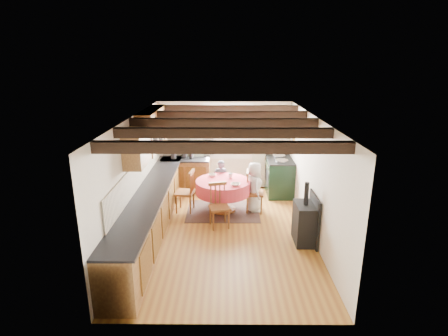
{
  "coord_description": "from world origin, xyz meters",
  "views": [
    {
      "loc": [
        0.05,
        -6.75,
        3.47
      ],
      "look_at": [
        0.0,
        0.8,
        1.15
      ],
      "focal_mm": 28.43,
      "sensor_mm": 36.0,
      "label": 1
    }
  ],
  "objects_px": {
    "chair_right": "(255,191)",
    "cup": "(231,175)",
    "dining_table": "(223,196)",
    "child_far": "(221,180)",
    "chair_left": "(185,191)",
    "cast_iron_stove": "(305,213)",
    "aga_range": "(279,176)",
    "child_right": "(254,187)",
    "chair_near": "(219,206)"
  },
  "relations": [
    {
      "from": "dining_table",
      "to": "child_far",
      "type": "distance_m",
      "value": 0.71
    },
    {
      "from": "chair_near",
      "to": "cast_iron_stove",
      "type": "bearing_deg",
      "value": -35.51
    },
    {
      "from": "child_right",
      "to": "chair_near",
      "type": "bearing_deg",
      "value": 130.29
    },
    {
      "from": "dining_table",
      "to": "chair_right",
      "type": "bearing_deg",
      "value": 0.76
    },
    {
      "from": "chair_near",
      "to": "cup",
      "type": "relative_size",
      "value": 8.67
    },
    {
      "from": "chair_near",
      "to": "cast_iron_stove",
      "type": "relative_size",
      "value": 0.77
    },
    {
      "from": "dining_table",
      "to": "child_far",
      "type": "height_order",
      "value": "child_far"
    },
    {
      "from": "cast_iron_stove",
      "to": "child_far",
      "type": "bearing_deg",
      "value": 127.54
    },
    {
      "from": "chair_left",
      "to": "cast_iron_stove",
      "type": "height_order",
      "value": "cast_iron_stove"
    },
    {
      "from": "dining_table",
      "to": "child_right",
      "type": "distance_m",
      "value": 0.77
    },
    {
      "from": "cup",
      "to": "chair_left",
      "type": "bearing_deg",
      "value": -167.9
    },
    {
      "from": "cast_iron_stove",
      "to": "child_right",
      "type": "bearing_deg",
      "value": 119.85
    },
    {
      "from": "chair_left",
      "to": "child_right",
      "type": "bearing_deg",
      "value": 99.13
    },
    {
      "from": "aga_range",
      "to": "child_far",
      "type": "xyz_separation_m",
      "value": [
        -1.55,
        -0.49,
        0.05
      ]
    },
    {
      "from": "cup",
      "to": "child_right",
      "type": "bearing_deg",
      "value": -19.2
    },
    {
      "from": "chair_right",
      "to": "aga_range",
      "type": "xyz_separation_m",
      "value": [
        0.75,
        1.17,
        -0.01
      ]
    },
    {
      "from": "chair_near",
      "to": "child_right",
      "type": "bearing_deg",
      "value": 32.79
    },
    {
      "from": "chair_right",
      "to": "child_right",
      "type": "distance_m",
      "value": 0.1
    },
    {
      "from": "dining_table",
      "to": "aga_range",
      "type": "distance_m",
      "value": 1.91
    },
    {
      "from": "child_far",
      "to": "chair_left",
      "type": "bearing_deg",
      "value": 46.71
    },
    {
      "from": "cup",
      "to": "dining_table",
      "type": "bearing_deg",
      "value": -127.02
    },
    {
      "from": "dining_table",
      "to": "aga_range",
      "type": "relative_size",
      "value": 1.2
    },
    {
      "from": "chair_near",
      "to": "cast_iron_stove",
      "type": "height_order",
      "value": "cast_iron_stove"
    },
    {
      "from": "dining_table",
      "to": "cast_iron_stove",
      "type": "relative_size",
      "value": 1.02
    },
    {
      "from": "chair_near",
      "to": "chair_left",
      "type": "distance_m",
      "value": 1.17
    },
    {
      "from": "child_far",
      "to": "child_right",
      "type": "xyz_separation_m",
      "value": [
        0.79,
        -0.65,
        0.06
      ]
    },
    {
      "from": "chair_left",
      "to": "child_right",
      "type": "distance_m",
      "value": 1.64
    },
    {
      "from": "dining_table",
      "to": "child_far",
      "type": "bearing_deg",
      "value": 94.49
    },
    {
      "from": "aga_range",
      "to": "chair_right",
      "type": "bearing_deg",
      "value": -122.67
    },
    {
      "from": "aga_range",
      "to": "chair_near",
      "type": "bearing_deg",
      "value": -128.19
    },
    {
      "from": "chair_near",
      "to": "cast_iron_stove",
      "type": "distance_m",
      "value": 1.81
    },
    {
      "from": "aga_range",
      "to": "child_right",
      "type": "bearing_deg",
      "value": -123.89
    },
    {
      "from": "child_right",
      "to": "cup",
      "type": "relative_size",
      "value": 10.77
    },
    {
      "from": "chair_right",
      "to": "child_right",
      "type": "xyz_separation_m",
      "value": [
        -0.01,
        0.04,
        0.1
      ]
    },
    {
      "from": "chair_right",
      "to": "child_right",
      "type": "relative_size",
      "value": 0.84
    },
    {
      "from": "chair_near",
      "to": "aga_range",
      "type": "height_order",
      "value": "aga_range"
    },
    {
      "from": "chair_near",
      "to": "chair_right",
      "type": "relative_size",
      "value": 0.96
    },
    {
      "from": "chair_right",
      "to": "cup",
      "type": "relative_size",
      "value": 9.03
    },
    {
      "from": "chair_left",
      "to": "child_right",
      "type": "height_order",
      "value": "child_right"
    },
    {
      "from": "dining_table",
      "to": "chair_right",
      "type": "distance_m",
      "value": 0.76
    },
    {
      "from": "aga_range",
      "to": "cup",
      "type": "height_order",
      "value": "aga_range"
    },
    {
      "from": "chair_near",
      "to": "cup",
      "type": "distance_m",
      "value": 1.13
    },
    {
      "from": "chair_right",
      "to": "cup",
      "type": "bearing_deg",
      "value": 73.44
    },
    {
      "from": "chair_right",
      "to": "cast_iron_stove",
      "type": "xyz_separation_m",
      "value": [
        0.86,
        -1.48,
        0.12
      ]
    },
    {
      "from": "chair_near",
      "to": "chair_left",
      "type": "bearing_deg",
      "value": 121.29
    },
    {
      "from": "cast_iron_stove",
      "to": "child_far",
      "type": "height_order",
      "value": "cast_iron_stove"
    },
    {
      "from": "chair_near",
      "to": "child_far",
      "type": "distance_m",
      "value": 1.5
    },
    {
      "from": "dining_table",
      "to": "chair_near",
      "type": "bearing_deg",
      "value": -94.76
    },
    {
      "from": "child_right",
      "to": "chair_right",
      "type": "bearing_deg",
      "value": -167.89
    },
    {
      "from": "dining_table",
      "to": "cup",
      "type": "bearing_deg",
      "value": 52.98
    }
  ]
}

